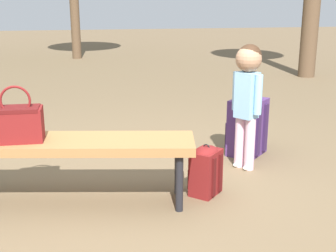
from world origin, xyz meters
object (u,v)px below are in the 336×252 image
object	(u,v)px
park_bench	(74,147)
handbag	(17,122)
backpack_large	(248,123)
child_standing	(247,87)
backpack_small	(206,169)

from	to	relation	value
park_bench	handbag	world-z (taller)	handbag
park_bench	backpack_large	size ratio (longest dim) A/B	2.85
child_standing	backpack_small	world-z (taller)	child_standing
handbag	child_standing	xyz separation A→B (m)	(1.71, 0.35, 0.10)
child_standing	backpack_small	size ratio (longest dim) A/B	2.71
handbag	backpack_large	size ratio (longest dim) A/B	0.64
backpack_small	park_bench	bearing A→B (deg)	176.54
park_bench	backpack_small	size ratio (longest dim) A/B	4.41
park_bench	backpack_small	xyz separation A→B (m)	(0.90, -0.05, -0.21)
backpack_large	backpack_small	bearing A→B (deg)	-128.89
child_standing	backpack_large	xyz separation A→B (m)	(0.15, 0.33, -0.39)
child_standing	backpack_small	distance (m)	0.80
park_bench	child_standing	size ratio (longest dim) A/B	1.62
backpack_large	backpack_small	xyz separation A→B (m)	(-0.61, -0.76, -0.10)
backpack_small	child_standing	bearing A→B (deg)	43.23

